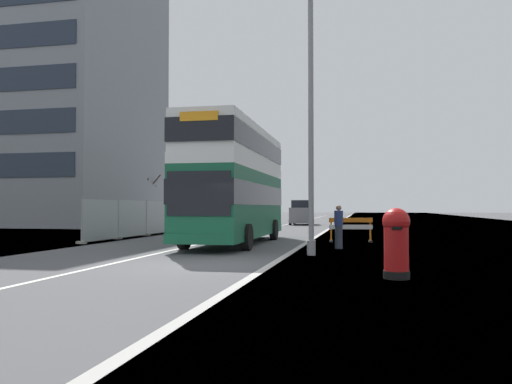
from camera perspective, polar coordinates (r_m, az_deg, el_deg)
ground at (r=14.40m, az=-4.15°, el=-8.35°), size 140.00×280.00×0.10m
double_decker_bus at (r=22.60m, az=-2.28°, el=1.04°), size 2.85×10.87×5.07m
lamppost_foreground at (r=17.53m, az=6.15°, el=7.86°), size 0.29×0.70×9.54m
red_pillar_postbox at (r=12.05m, az=15.39°, el=-5.17°), size 0.62×0.62×1.60m
roadworks_barrier at (r=24.01m, az=10.53°, el=-3.81°), size 1.99×0.70×1.12m
construction_site_fence at (r=36.14m, az=-7.75°, el=-2.71°), size 0.44×27.40×2.02m
car_oncoming_near at (r=38.37m, az=-3.63°, el=-2.57°), size 1.92×3.98×2.19m
car_receding_mid at (r=47.20m, az=5.13°, el=-2.36°), size 1.95×4.45×2.24m
bare_tree_far_verge_near at (r=51.05m, az=-12.20°, el=-0.93°), size 3.22×2.51×4.80m
pedestrian_at_kerb at (r=20.16m, az=9.22°, el=-3.85°), size 0.34×0.34×1.70m
backdrop_office_block at (r=53.74m, az=-24.30°, el=10.90°), size 21.94×16.68×26.39m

